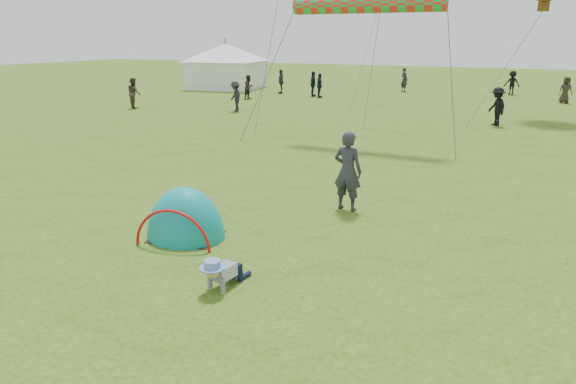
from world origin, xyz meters
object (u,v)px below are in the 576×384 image
at_px(popup_tent, 186,237).
at_px(event_marquee, 226,65).
at_px(crawling_toddler, 221,272).
at_px(standing_adult, 348,171).

bearing_deg(popup_tent, event_marquee, 110.03).
bearing_deg(crawling_toddler, standing_adult, 91.27).
xyz_separation_m(popup_tent, event_marquee, (-17.01, 27.89, 1.89)).
relative_size(crawling_toddler, popup_tent, 0.36).
bearing_deg(popup_tent, crawling_toddler, -50.52).
distance_m(popup_tent, standing_adult, 4.12).
distance_m(popup_tent, event_marquee, 32.72).
height_order(popup_tent, event_marquee, event_marquee).
bearing_deg(standing_adult, popup_tent, 57.57).
height_order(crawling_toddler, standing_adult, standing_adult).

